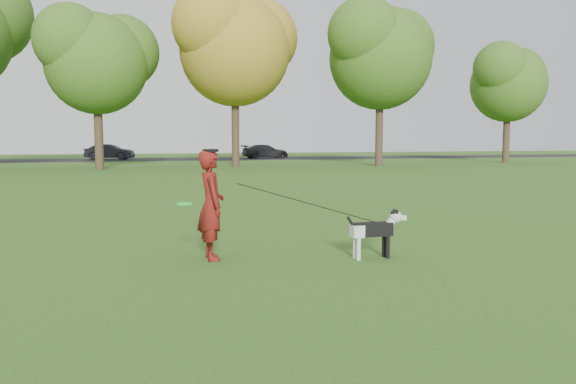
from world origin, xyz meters
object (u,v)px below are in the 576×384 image
object	(u,v)px
man	(211,205)
car_right	(265,151)
dog	(376,228)
car_mid	(110,152)

from	to	relation	value
man	car_right	world-z (taller)	man
dog	car_mid	world-z (taller)	car_mid
man	car_right	size ratio (longest dim) A/B	0.38
car_mid	man	bearing A→B (deg)	-160.71
man	car_mid	bearing A→B (deg)	0.51
man	dog	bearing A→B (deg)	-107.49
man	car_mid	world-z (taller)	man
dog	car_right	size ratio (longest dim) A/B	0.23
car_mid	car_right	bearing A→B (deg)	-74.38
man	car_mid	distance (m)	40.10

